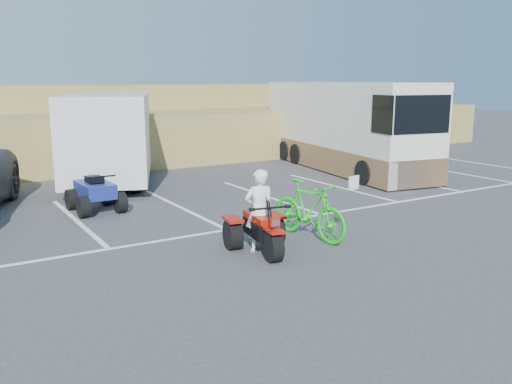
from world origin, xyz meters
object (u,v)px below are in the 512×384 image
rider (259,211)px  rv_motorhome (344,132)px  green_dirt_bike (309,210)px  cargo_trailer (110,135)px  red_trike_atv (262,253)px  quad_atv_green (117,192)px  quad_atv_blue (96,211)px

rider → rv_motorhome: bearing=-128.6°
green_dirt_bike → rv_motorhome: 9.59m
rider → rv_motorhome: (8.11, 6.97, 0.57)m
rider → rv_motorhome: rv_motorhome is taller
rider → cargo_trailer: 8.89m
red_trike_atv → rider: rider is taller
red_trike_atv → rv_motorhome: size_ratio=0.17×
rv_motorhome → quad_atv_green: bearing=-171.5°
rider → quad_atv_green: bearing=-74.2°
green_dirt_bike → quad_atv_green: size_ratio=1.54×
cargo_trailer → rv_motorhome: size_ratio=0.73×
rider → cargo_trailer: cargo_trailer is taller
rider → cargo_trailer: (-0.24, 8.86, 0.73)m
rider → green_dirt_bike: (1.36, 0.20, -0.20)m
green_dirt_bike → quad_atv_blue: (-3.19, 4.84, -0.62)m
green_dirt_bike → cargo_trailer: (-1.60, 8.66, 0.93)m
red_trike_atv → green_dirt_bike: size_ratio=0.77×
rv_motorhome → quad_atv_green: size_ratio=6.79×
green_dirt_bike → cargo_trailer: cargo_trailer is taller
green_dirt_bike → quad_atv_blue: size_ratio=1.33×
green_dirt_bike → rider: bearing=179.9°
cargo_trailer → quad_atv_blue: cargo_trailer is taller
rider → rv_motorhome: size_ratio=0.18×
red_trike_atv → quad_atv_green: size_ratio=1.19×
red_trike_atv → rv_motorhome: 10.90m
red_trike_atv → rider: size_ratio=0.97×
cargo_trailer → quad_atv_blue: size_ratio=4.25×
rv_motorhome → green_dirt_bike: bearing=-125.6°
rv_motorhome → quad_atv_blue: bearing=-159.7°
quad_atv_green → rider: bearing=-91.2°
red_trike_atv → cargo_trailer: cargo_trailer is taller
rider → green_dirt_bike: size_ratio=0.79×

